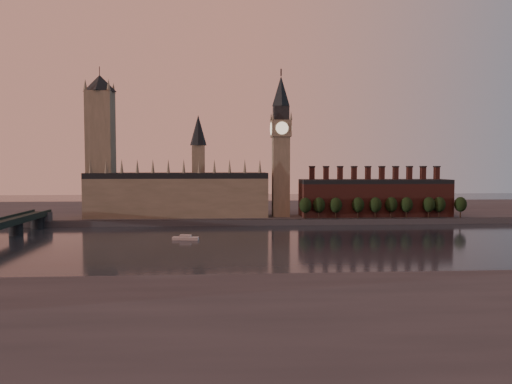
# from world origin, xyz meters

# --- Properties ---
(ground) EXTENTS (900.00, 900.00, 0.00)m
(ground) POSITION_xyz_m (0.00, 0.00, 0.00)
(ground) COLOR black
(ground) RESTS_ON ground
(north_bank) EXTENTS (900.00, 182.00, 4.00)m
(north_bank) POSITION_xyz_m (0.00, 178.04, 2.00)
(north_bank) COLOR #46464B
(north_bank) RESTS_ON ground
(palace_of_westminster) EXTENTS (130.00, 30.30, 74.00)m
(palace_of_westminster) POSITION_xyz_m (-64.41, 114.91, 21.63)
(palace_of_westminster) COLOR gray
(palace_of_westminster) RESTS_ON north_bank
(victoria_tower) EXTENTS (24.00, 24.00, 108.00)m
(victoria_tower) POSITION_xyz_m (-120.00, 115.00, 59.09)
(victoria_tower) COLOR gray
(victoria_tower) RESTS_ON north_bank
(big_ben) EXTENTS (15.00, 15.00, 107.00)m
(big_ben) POSITION_xyz_m (10.00, 110.00, 56.83)
(big_ben) COLOR gray
(big_ben) RESTS_ON north_bank
(chimney_block) EXTENTS (110.00, 25.00, 37.00)m
(chimney_block) POSITION_xyz_m (80.00, 110.00, 17.82)
(chimney_block) COLOR #5D2A23
(chimney_block) RESTS_ON north_bank
(embankment_tree_0) EXTENTS (8.60, 8.60, 14.88)m
(embankment_tree_0) POSITION_xyz_m (25.53, 93.79, 13.47)
(embankment_tree_0) COLOR black
(embankment_tree_0) RESTS_ON north_bank
(embankment_tree_1) EXTENTS (8.60, 8.60, 14.88)m
(embankment_tree_1) POSITION_xyz_m (35.40, 94.71, 13.47)
(embankment_tree_1) COLOR black
(embankment_tree_1) RESTS_ON north_bank
(embankment_tree_2) EXTENTS (8.60, 8.60, 14.88)m
(embankment_tree_2) POSITION_xyz_m (47.18, 93.60, 13.47)
(embankment_tree_2) COLOR black
(embankment_tree_2) RESTS_ON north_bank
(embankment_tree_3) EXTENTS (8.60, 8.60, 14.88)m
(embankment_tree_3) POSITION_xyz_m (63.39, 94.61, 13.47)
(embankment_tree_3) COLOR black
(embankment_tree_3) RESTS_ON north_bank
(embankment_tree_4) EXTENTS (8.60, 8.60, 14.88)m
(embankment_tree_4) POSITION_xyz_m (75.78, 93.98, 13.47)
(embankment_tree_4) COLOR black
(embankment_tree_4) RESTS_ON north_bank
(embankment_tree_5) EXTENTS (8.60, 8.60, 14.88)m
(embankment_tree_5) POSITION_xyz_m (87.72, 95.43, 13.47)
(embankment_tree_5) COLOR black
(embankment_tree_5) RESTS_ON north_bank
(embankment_tree_6) EXTENTS (8.60, 8.60, 14.88)m
(embankment_tree_6) POSITION_xyz_m (98.42, 94.06, 13.47)
(embankment_tree_6) COLOR black
(embankment_tree_6) RESTS_ON north_bank
(embankment_tree_7) EXTENTS (8.60, 8.60, 14.88)m
(embankment_tree_7) POSITION_xyz_m (114.57, 93.74, 13.47)
(embankment_tree_7) COLOR black
(embankment_tree_7) RESTS_ON north_bank
(embankment_tree_8) EXTENTS (8.60, 8.60, 14.88)m
(embankment_tree_8) POSITION_xyz_m (122.39, 94.04, 13.47)
(embankment_tree_8) COLOR black
(embankment_tree_8) RESTS_ON north_bank
(embankment_tree_9) EXTENTS (8.60, 8.60, 14.88)m
(embankment_tree_9) POSITION_xyz_m (137.86, 93.65, 13.47)
(embankment_tree_9) COLOR black
(embankment_tree_9) RESTS_ON north_bank
(river_boat) EXTENTS (14.91, 5.90, 2.90)m
(river_boat) POSITION_xyz_m (-53.25, 26.25, 1.11)
(river_boat) COLOR silver
(river_boat) RESTS_ON ground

